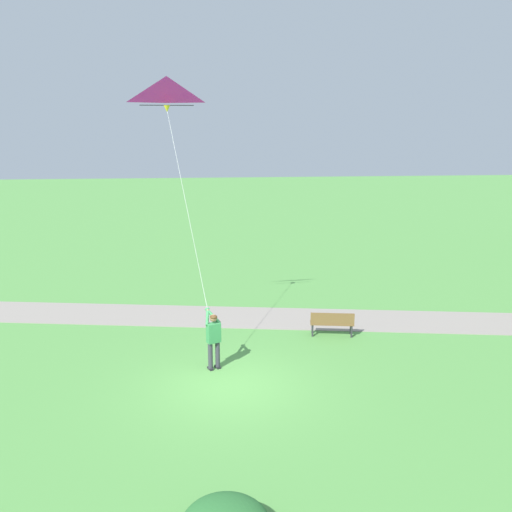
# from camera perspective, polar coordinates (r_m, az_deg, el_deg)

# --- Properties ---
(ground_plane) EXTENTS (120.00, 120.00, 0.00)m
(ground_plane) POSITION_cam_1_polar(r_m,az_deg,el_deg) (16.48, -2.60, -12.89)
(ground_plane) COLOR #569947
(walkway_path) EXTENTS (7.55, 31.97, 0.02)m
(walkway_path) POSITION_cam_1_polar(r_m,az_deg,el_deg) (21.66, 2.02, -6.25)
(walkway_path) COLOR gray
(walkway_path) RESTS_ON ground
(person_kite_flyer) EXTENTS (0.63, 0.50, 1.83)m
(person_kite_flyer) POSITION_cam_1_polar(r_m,az_deg,el_deg) (17.13, -4.30, -8.02)
(person_kite_flyer) COLOR #232328
(person_kite_flyer) RESTS_ON ground
(flying_kite) EXTENTS (2.65, 2.05, 6.81)m
(flying_kite) POSITION_cam_1_polar(r_m,az_deg,el_deg) (18.56, -8.91, 15.66)
(flying_kite) COLOR #E02D9E
(park_bench_near_walkway) EXTENTS (0.68, 1.55, 0.88)m
(park_bench_near_walkway) POSITION_cam_1_polar(r_m,az_deg,el_deg) (19.95, 7.65, -6.59)
(park_bench_near_walkway) COLOR brown
(park_bench_near_walkway) RESTS_ON ground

